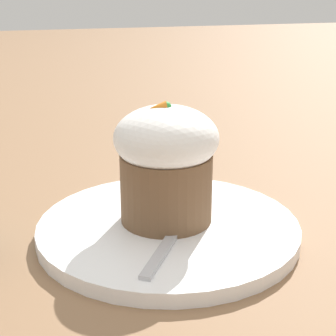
# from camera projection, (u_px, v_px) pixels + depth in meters

# --- Properties ---
(ground_plane) EXTENTS (4.00, 4.00, 0.00)m
(ground_plane) POSITION_uv_depth(u_px,v_px,m) (168.00, 236.00, 0.55)
(ground_plane) COLOR #846042
(dessert_plate) EXTENTS (0.25, 0.25, 0.01)m
(dessert_plate) POSITION_uv_depth(u_px,v_px,m) (168.00, 229.00, 0.55)
(dessert_plate) COLOR white
(dessert_plate) RESTS_ON ground_plane
(carrot_cake) EXTENTS (0.10, 0.10, 0.12)m
(carrot_cake) POSITION_uv_depth(u_px,v_px,m) (168.00, 161.00, 0.53)
(carrot_cake) COLOR brown
(carrot_cake) RESTS_ON dessert_plate
(spoon) EXTENTS (0.09, 0.13, 0.01)m
(spoon) POSITION_uv_depth(u_px,v_px,m) (178.00, 226.00, 0.53)
(spoon) COLOR #B7B7BC
(spoon) RESTS_ON dessert_plate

